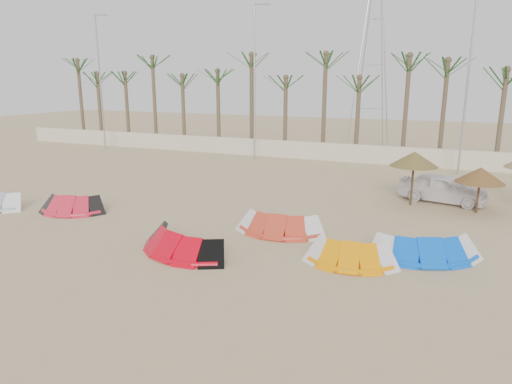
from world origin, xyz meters
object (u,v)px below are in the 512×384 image
at_px(kite_orange, 352,251).
at_px(parasol_left, 414,159).
at_px(kite_red_left, 76,203).
at_px(car, 443,188).
at_px(kite_red_mid, 187,239).
at_px(kite_red_right, 282,221).
at_px(parasol_mid, 480,175).
at_px(kite_blue, 426,244).

xyz_separation_m(kite_orange, parasol_left, (1.20, 8.19, 1.82)).
distance_m(kite_red_left, car, 17.44).
relative_size(kite_red_mid, parasol_left, 1.54).
xyz_separation_m(parasol_left, car, (1.37, 1.17, -1.54)).
distance_m(kite_red_mid, kite_red_right, 4.07).
xyz_separation_m(kite_red_mid, car, (8.14, 10.56, 0.28)).
relative_size(kite_red_left, kite_red_right, 0.94).
bearing_deg(parasol_left, parasol_mid, -4.66).
xyz_separation_m(kite_red_left, kite_red_right, (9.61, 1.00, 0.00)).
relative_size(kite_red_mid, kite_orange, 1.31).
bearing_deg(kite_orange, car, 74.69).
height_order(kite_red_left, kite_red_mid, same).
distance_m(kite_red_right, kite_orange, 3.81).
relative_size(kite_red_mid, kite_red_right, 1.15).
bearing_deg(parasol_mid, kite_blue, -106.13).
bearing_deg(kite_red_mid, kite_orange, 12.15).
bearing_deg(kite_blue, parasol_left, 98.62).
relative_size(kite_red_right, kite_blue, 0.87).
distance_m(kite_red_left, parasol_left, 15.79).
height_order(kite_red_mid, kite_orange, same).
bearing_deg(parasol_left, kite_orange, -98.30).
relative_size(kite_orange, parasol_left, 1.17).
bearing_deg(car, parasol_mid, -120.74).
xyz_separation_m(kite_red_right, car, (5.75, 7.27, 0.28)).
bearing_deg(parasol_mid, kite_red_left, -157.81).
bearing_deg(kite_red_left, kite_orange, -4.87).
height_order(kite_blue, parasol_mid, parasol_mid).
height_order(kite_red_mid, parasol_mid, parasol_mid).
bearing_deg(parasol_mid, parasol_left, 175.34).
xyz_separation_m(kite_blue, parasol_mid, (1.85, 6.40, 1.32)).
bearing_deg(kite_blue, kite_red_left, -178.20).
bearing_deg(kite_red_left, kite_red_mid, -17.61).
bearing_deg(kite_orange, parasol_left, 81.70).
xyz_separation_m(kite_red_left, kite_orange, (12.79, -1.09, -0.00)).
height_order(kite_blue, car, car).
bearing_deg(kite_red_mid, car, 52.38).
bearing_deg(car, parasol_left, 143.03).
height_order(kite_orange, kite_blue, same).
xyz_separation_m(kite_red_left, parasol_left, (13.99, 7.10, 1.82)).
height_order(kite_red_left, parasol_mid, parasol_mid).
bearing_deg(kite_red_mid, kite_red_left, 162.39).
distance_m(kite_blue, parasol_left, 6.95).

